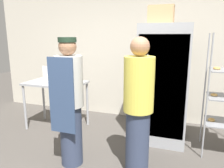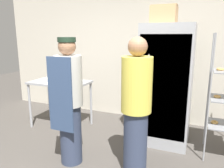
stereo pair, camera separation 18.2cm
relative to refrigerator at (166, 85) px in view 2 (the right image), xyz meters
The scene contains 8 objects.
back_wall 1.22m from the refrigerator, 126.21° to the left, with size 6.40×0.12×2.72m, color beige.
refrigerator is the anchor object (origin of this frame).
prep_counter 1.92m from the refrigerator, behind, with size 1.06×0.64×0.87m.
donut_box 2.05m from the refrigerator, behind, with size 0.28×0.24×0.28m.
blender_pitcher 1.76m from the refrigerator, behind, with size 0.13×0.13×0.28m.
cardboard_storage_box 1.06m from the refrigerator, 163.57° to the right, with size 0.37×0.33×0.27m.
person_baker 1.53m from the refrigerator, 133.52° to the right, with size 0.35×0.37×1.67m.
person_customer 1.04m from the refrigerator, 100.14° to the right, with size 0.36×0.36×1.68m.
Camera 2 is at (1.17, -1.88, 1.69)m, focal length 35.00 mm.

